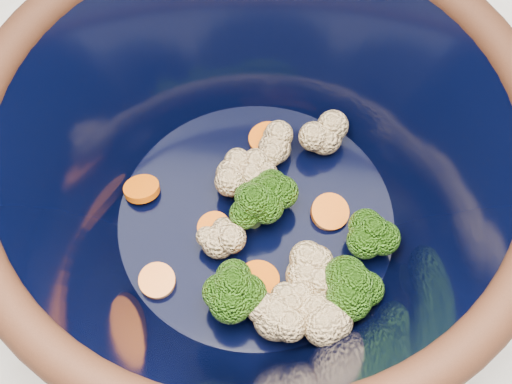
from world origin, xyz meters
The scene contains 2 objects.
mixing_bowl centered at (-0.10, 0.00, 1.00)m, with size 0.49×0.49×0.17m.
vegetable_pile centered at (-0.07, -0.03, 0.96)m, with size 0.22×0.19×0.05m.
Camera 1 is at (-0.07, -0.26, 1.44)m, focal length 50.00 mm.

